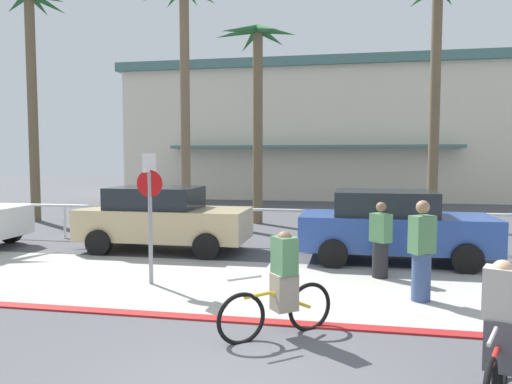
{
  "coord_description": "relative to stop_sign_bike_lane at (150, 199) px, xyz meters",
  "views": [
    {
      "loc": [
        1.25,
        -4.86,
        2.51
      ],
      "look_at": [
        -0.82,
        6.0,
        1.69
      ],
      "focal_mm": 34.12,
      "sensor_mm": 36.0,
      "label": 1
    }
  ],
  "objects": [
    {
      "name": "palm_tree_4",
      "position": [
        6.71,
        9.38,
        4.45
      ],
      "size": [
        3.24,
        3.16,
        8.58
      ],
      "color": "brown",
      "rests_on": "ground"
    },
    {
      "name": "sidewalk_strip",
      "position": [
        2.51,
        0.28,
        -1.67
      ],
      "size": [
        44.0,
        4.0,
        0.02
      ],
      "primitive_type": "cube",
      "color": "#ADAAA0",
      "rests_on": "ground"
    },
    {
      "name": "pedestrian_0",
      "position": [
        5.01,
        -0.18,
        -0.86
      ],
      "size": [
        0.48,
        0.44,
        1.76
      ],
      "color": "#384C7A",
      "rests_on": "ground"
    },
    {
      "name": "building_backdrop",
      "position": [
        1.76,
        22.93,
        2.29
      ],
      "size": [
        22.81,
        11.13,
        7.91
      ],
      "color": "beige",
      "rests_on": "ground"
    },
    {
      "name": "rail_fence",
      "position": [
        2.51,
        4.58,
        -0.84
      ],
      "size": [
        19.4,
        0.08,
        1.04
      ],
      "color": "white",
      "rests_on": "ground"
    },
    {
      "name": "palm_tree_1",
      "position": [
        -8.12,
        7.95,
        4.72
      ],
      "size": [
        3.03,
        3.72,
        8.75
      ],
      "color": "brown",
      "rests_on": "ground"
    },
    {
      "name": "palm_tree_2",
      "position": [
        -2.39,
        8.98,
        5.02
      ],
      "size": [
        3.35,
        3.36,
        9.03
      ],
      "color": "#756047",
      "rests_on": "ground"
    },
    {
      "name": "pedestrian_1",
      "position": [
        4.42,
        1.35,
        -0.96
      ],
      "size": [
        0.46,
        0.47,
        1.58
      ],
      "color": "#232326",
      "rests_on": "ground"
    },
    {
      "name": "stop_sign_bike_lane",
      "position": [
        0.0,
        0.0,
        0.0
      ],
      "size": [
        0.52,
        0.56,
        2.56
      ],
      "color": "gray",
      "rests_on": "ground"
    },
    {
      "name": "car_blue_2",
      "position": [
        4.79,
        2.95,
        -0.81
      ],
      "size": [
        4.4,
        2.02,
        1.69
      ],
      "color": "#284793",
      "rests_on": "ground"
    },
    {
      "name": "car_tan_1",
      "position": [
        -1.05,
        3.26,
        -0.81
      ],
      "size": [
        4.4,
        2.02,
        1.69
      ],
      "color": "tan",
      "rests_on": "ground"
    },
    {
      "name": "cyclist_yellow_1",
      "position": [
        2.86,
        -2.17,
        -0.98
      ],
      "size": [
        1.46,
        1.18,
        1.5
      ],
      "color": "black",
      "rests_on": "ground"
    },
    {
      "name": "curb_paint",
      "position": [
        2.51,
        -1.72,
        -1.66
      ],
      "size": [
        44.0,
        0.24,
        0.03
      ],
      "primitive_type": "cube",
      "color": "maroon",
      "rests_on": "ground"
    },
    {
      "name": "palm_tree_3",
      "position": [
        0.43,
        8.85,
        3.67
      ],
      "size": [
        3.01,
        3.49,
        7.26
      ],
      "color": "brown",
      "rests_on": "ground"
    },
    {
      "name": "cyclist_red_0",
      "position": [
        5.28,
        -3.63,
        -0.98
      ],
      "size": [
        0.75,
        1.71,
        1.5
      ],
      "color": "black",
      "rests_on": "ground"
    },
    {
      "name": "ground_plane",
      "position": [
        2.51,
        6.08,
        -1.68
      ],
      "size": [
        80.0,
        80.0,
        0.0
      ],
      "primitive_type": "plane",
      "color": "#4C4C51"
    }
  ]
}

